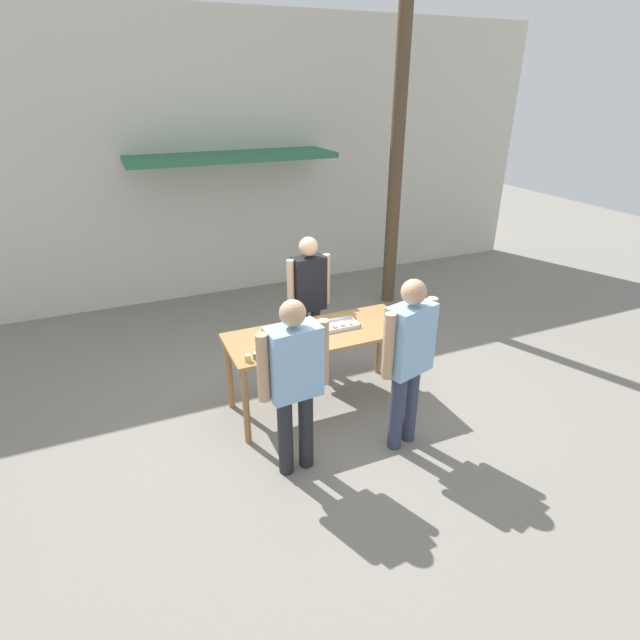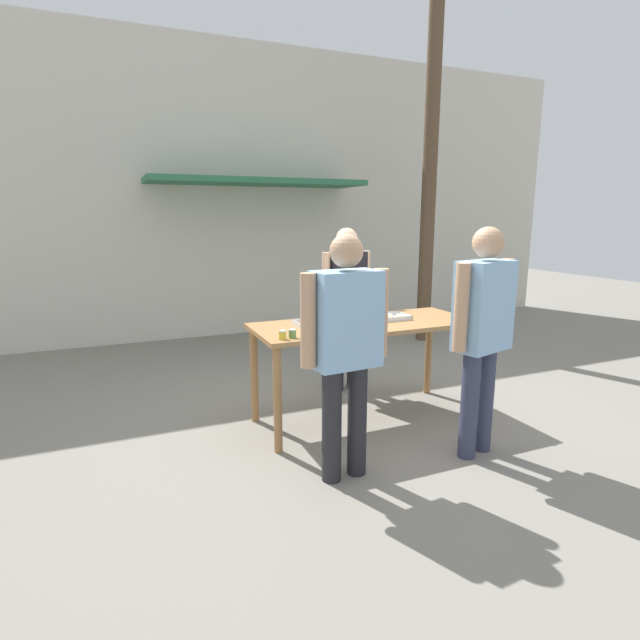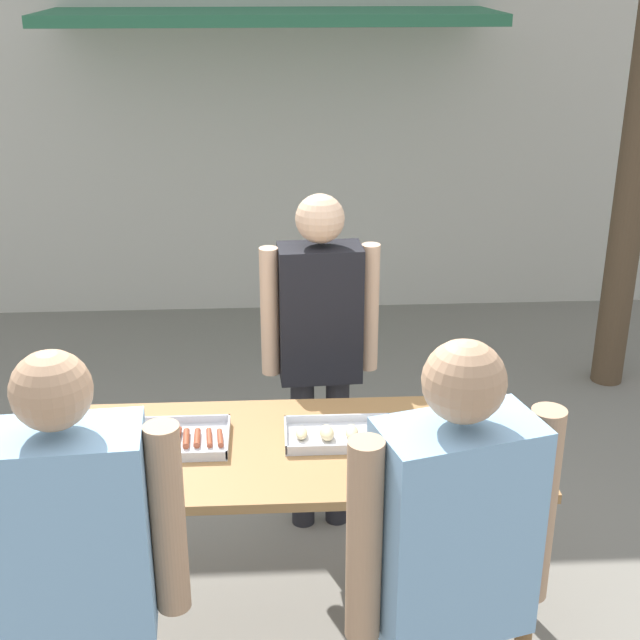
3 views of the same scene
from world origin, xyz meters
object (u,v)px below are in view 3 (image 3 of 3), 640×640
condiment_jar_ketchup (63,484)px  beer_cup (518,465)px  food_tray_buns (339,435)px  person_customer_holding_hotdog (74,571)px  food_tray_sausages (175,440)px  person_server_behind_table (320,336)px  condiment_jar_mustard (38,486)px  person_customer_with_cup (451,567)px

condiment_jar_ketchup → beer_cup: size_ratio=0.62×
food_tray_buns → person_customer_holding_hotdog: person_customer_holding_hotdog is taller
food_tray_sausages → person_server_behind_table: (0.64, 0.77, 0.12)m
condiment_jar_mustard → person_server_behind_table: bearing=45.2°
condiment_jar_mustard → person_customer_with_cup: size_ratio=0.04×
condiment_jar_mustard → person_server_behind_table: size_ratio=0.04×
person_customer_with_cup → condiment_jar_ketchup: bearing=-43.2°
condiment_jar_ketchup → person_server_behind_table: 1.51m
condiment_jar_ketchup → beer_cup: bearing=-0.0°
person_server_behind_table → person_customer_with_cup: size_ratio=0.97×
person_customer_holding_hotdog → food_tray_buns: bearing=-137.1°
condiment_jar_mustard → person_customer_holding_hotdog: size_ratio=0.04×
person_customer_with_cup → food_tray_buns: bearing=-91.1°
person_customer_holding_hotdog → person_customer_with_cup: (1.15, -0.08, 0.03)m
person_customer_with_cup → person_customer_holding_hotdog: bearing=-19.3°
condiment_jar_mustard → condiment_jar_ketchup: bearing=7.3°
food_tray_buns → person_customer_holding_hotdog: 1.31m
condiment_jar_mustard → person_customer_holding_hotdog: bearing=-66.7°
food_tray_sausages → condiment_jar_mustard: size_ratio=6.00×
food_tray_sausages → condiment_jar_ketchup: 0.51m
condiment_jar_ketchup → person_customer_with_cup: (1.32, -0.70, 0.11)m
condiment_jar_mustard → beer_cup: (1.81, 0.01, 0.02)m
food_tray_buns → person_customer_holding_hotdog: size_ratio=0.25×
food_tray_sausages → condiment_jar_ketchup: (-0.38, -0.34, 0.02)m
beer_cup → person_customer_holding_hotdog: bearing=-158.2°
condiment_jar_mustard → person_customer_holding_hotdog: 0.67m
beer_cup → condiment_jar_mustard: bearing=-179.7°
person_customer_holding_hotdog → person_customer_with_cup: size_ratio=0.98×
condiment_jar_mustard → condiment_jar_ketchup: (0.09, 0.01, 0.00)m
person_customer_holding_hotdog → food_tray_sausages: bearing=-106.8°
beer_cup → condiment_jar_ketchup: bearing=180.0°
condiment_jar_mustard → person_customer_holding_hotdog: (0.26, -0.61, 0.08)m
food_tray_sausages → beer_cup: size_ratio=3.72×
condiment_jar_ketchup → person_server_behind_table: person_server_behind_table is taller
person_server_behind_table → condiment_jar_mustard: bearing=-138.1°
food_tray_buns → condiment_jar_mustard: bearing=-162.9°
condiment_jar_ketchup → person_customer_with_cup: person_customer_with_cup is taller
food_tray_sausages → person_customer_with_cup: 1.41m
food_tray_sausages → condiment_jar_mustard: bearing=-143.2°
beer_cup → person_customer_with_cup: person_customer_with_cup is taller
beer_cup → person_customer_with_cup: bearing=-119.5°
condiment_jar_ketchup → person_customer_with_cup: 1.50m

